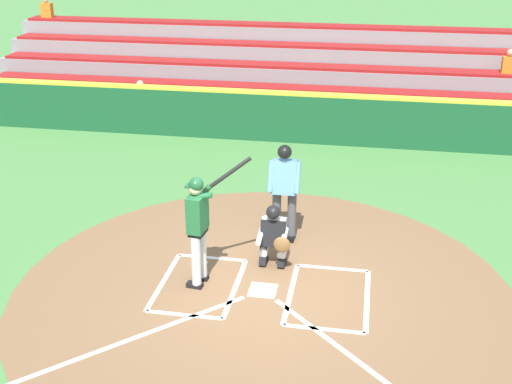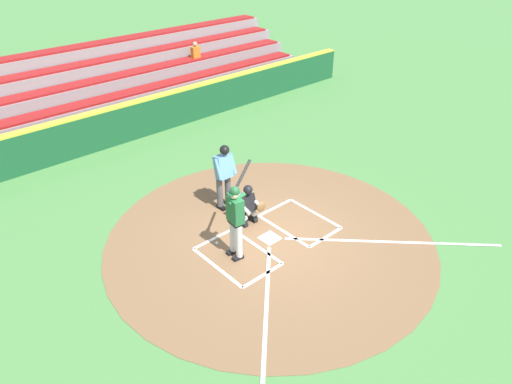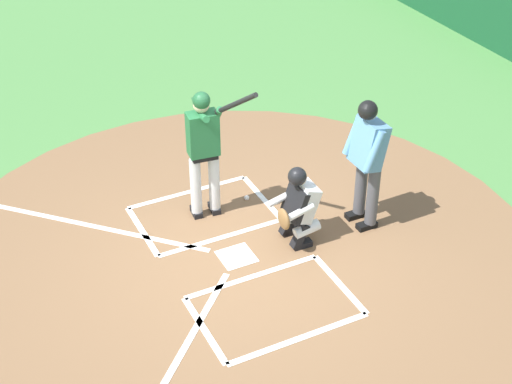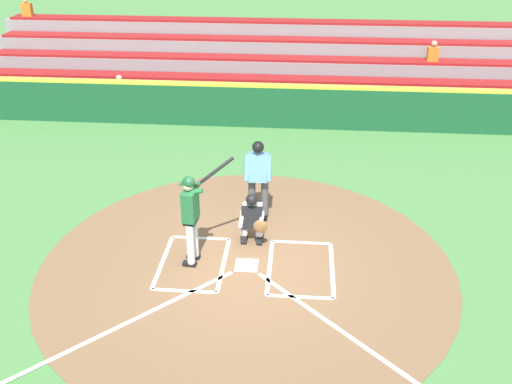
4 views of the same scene
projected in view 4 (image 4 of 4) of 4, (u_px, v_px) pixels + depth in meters
The scene contains 9 objects.
ground_plane at pixel (247, 266), 11.19m from camera, with size 120.00×120.00×0.00m, color #4C8442.
dirt_circle at pixel (247, 266), 11.18m from camera, with size 8.00×8.00×0.01m, color brown.
home_plate_and_chalk at pixel (242, 293), 10.40m from camera, with size 7.93×4.91×0.01m.
batter at pixel (191, 213), 10.79m from camera, with size 0.99×0.63×2.13m.
catcher at pixel (253, 217), 11.66m from camera, with size 0.59×0.61×1.13m.
plate_umpire at pixel (258, 175), 12.30m from camera, with size 0.58×0.41×1.86m.
baseball at pixel (196, 242), 11.86m from camera, with size 0.07×0.07×0.07m, color white.
backstop_wall at pixel (270, 106), 17.50m from camera, with size 22.00×0.36×1.31m.
bleacher_stand at pixel (276, 70), 20.29m from camera, with size 20.00×4.25×3.00m.
Camera 4 is at (-0.95, 9.19, 6.47)m, focal length 40.52 mm.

